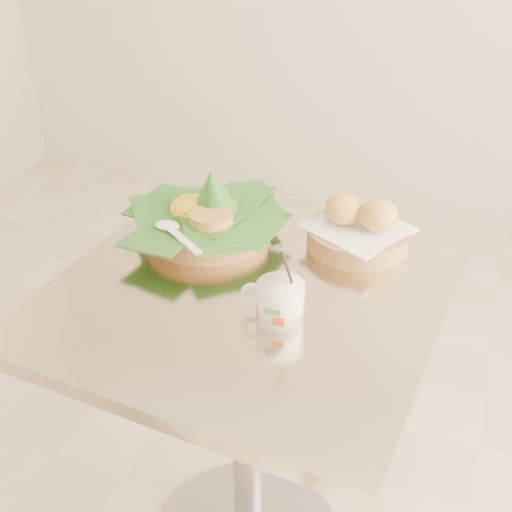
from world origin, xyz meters
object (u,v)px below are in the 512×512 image
(cafe_table, at_px, (248,377))
(coffee_mug, at_px, (279,300))
(rice_basket, at_px, (206,215))
(bread_basket, at_px, (358,229))

(cafe_table, bearing_deg, coffee_mug, -38.78)
(rice_basket, relative_size, coffee_mug, 2.34)
(cafe_table, distance_m, bread_basket, 0.38)
(cafe_table, xyz_separation_m, bread_basket, (0.16, 0.23, 0.26))
(cafe_table, distance_m, rice_basket, 0.35)
(rice_basket, xyz_separation_m, bread_basket, (0.31, 0.07, -0.01))
(cafe_table, relative_size, rice_basket, 2.26)
(cafe_table, xyz_separation_m, coffee_mug, (0.09, -0.07, 0.26))
(cafe_table, relative_size, bread_basket, 3.19)
(coffee_mug, bearing_deg, rice_basket, 136.39)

